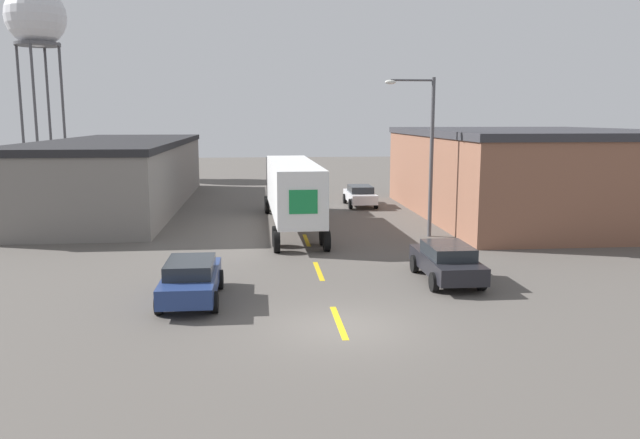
{
  "coord_description": "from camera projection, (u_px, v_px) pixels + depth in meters",
  "views": [
    {
      "loc": [
        -2.35,
        -17.56,
        6.16
      ],
      "look_at": [
        0.22,
        8.62,
        1.84
      ],
      "focal_mm": 35.0,
      "sensor_mm": 36.0,
      "label": 1
    }
  ],
  "objects": [
    {
      "name": "street_lamp",
      "position": [
        426.0,
        146.0,
        31.84
      ],
      "size": [
        2.59,
        0.32,
        8.15
      ],
      "color": "#4C4C51",
      "rests_on": "ground_plane"
    },
    {
      "name": "ground_plane",
      "position": [
        341.0,
        328.0,
        18.47
      ],
      "size": [
        160.0,
        160.0,
        0.0
      ],
      "primitive_type": "plane",
      "color": "#56514C"
    },
    {
      "name": "semi_truck",
      "position": [
        291.0,
        187.0,
        35.07
      ],
      "size": [
        2.92,
        15.12,
        3.79
      ],
      "rotation": [
        0.0,
        0.0,
        0.02
      ],
      "color": "black",
      "rests_on": "ground_plane"
    },
    {
      "name": "parked_car_right_near",
      "position": [
        447.0,
        261.0,
        23.61
      ],
      "size": [
        1.97,
        4.56,
        1.44
      ],
      "color": "black",
      "rests_on": "ground_plane"
    },
    {
      "name": "water_tower",
      "position": [
        36.0,
        19.0,
        62.09
      ],
      "size": [
        5.91,
        5.91,
        19.05
      ],
      "color": "#47474C",
      "rests_on": "ground_plane"
    },
    {
      "name": "warehouse_right",
      "position": [
        532.0,
        173.0,
        39.09
      ],
      "size": [
        14.09,
        19.89,
        5.42
      ],
      "color": "brown",
      "rests_on": "ground_plane"
    },
    {
      "name": "parked_car_right_far",
      "position": [
        360.0,
        195.0,
        43.66
      ],
      "size": [
        1.97,
        4.56,
        1.44
      ],
      "color": "silver",
      "rests_on": "ground_plane"
    },
    {
      "name": "road_centerline",
      "position": [
        319.0,
        271.0,
        25.26
      ],
      "size": [
        0.2,
        16.0,
        0.01
      ],
      "color": "gold",
      "rests_on": "ground_plane"
    },
    {
      "name": "warehouse_left",
      "position": [
        117.0,
        173.0,
        43.17
      ],
      "size": [
        8.91,
        26.45,
        4.62
      ],
      "color": "slate",
      "rests_on": "ground_plane"
    },
    {
      "name": "parked_car_left_near",
      "position": [
        191.0,
        279.0,
        21.03
      ],
      "size": [
        1.97,
        4.56,
        1.44
      ],
      "color": "navy",
      "rests_on": "ground_plane"
    }
  ]
}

